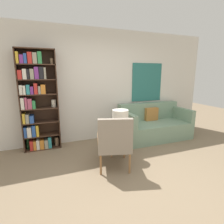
% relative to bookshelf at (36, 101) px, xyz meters
% --- Properties ---
extents(ground_plane, '(14.00, 14.00, 0.00)m').
position_rel_bookshelf_xyz_m(ground_plane, '(1.30, -1.84, -1.09)').
color(ground_plane, '#847056').
extents(wall_back, '(6.40, 0.08, 2.70)m').
position_rel_bookshelf_xyz_m(wall_back, '(1.32, 0.19, 0.26)').
color(wall_back, silver).
rests_on(wall_back, ground_plane).
extents(bookshelf, '(0.76, 0.30, 2.14)m').
position_rel_bookshelf_xyz_m(bookshelf, '(0.00, 0.00, 0.00)').
color(bookshelf, '#422B1E').
rests_on(bookshelf, ground_plane).
extents(armchair, '(0.71, 0.77, 0.95)m').
position_rel_bookshelf_xyz_m(armchair, '(1.24, -1.41, -0.55)').
color(armchair, olive).
rests_on(armchair, ground_plane).
extents(couch, '(1.75, 0.89, 0.88)m').
position_rel_bookshelf_xyz_m(couch, '(2.80, -0.28, -0.76)').
color(couch, gray).
rests_on(couch, ground_plane).
extents(side_table, '(0.60, 0.60, 0.52)m').
position_rel_bookshelf_xyz_m(side_table, '(1.50, -0.88, -0.61)').
color(side_table, '#99704C').
rests_on(side_table, ground_plane).
extents(table_lamp, '(0.32, 0.32, 0.43)m').
position_rel_bookshelf_xyz_m(table_lamp, '(1.55, -0.93, -0.29)').
color(table_lamp, '#A59E93').
rests_on(table_lamp, side_table).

